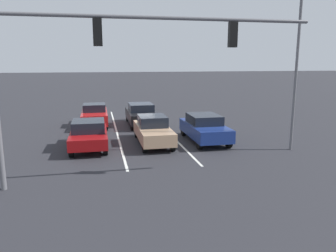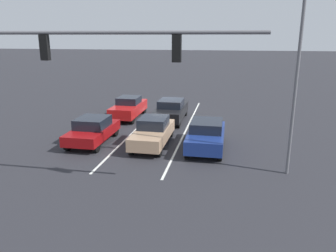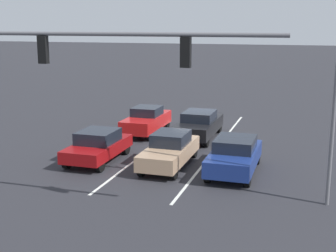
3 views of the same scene
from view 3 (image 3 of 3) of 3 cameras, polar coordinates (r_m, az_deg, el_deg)
name	(u,v)px [view 3 (image 3 of 3)]	position (r m, az deg, el deg)	size (l,w,h in m)	color
ground_plane	(198,135)	(27.68, 3.72, -1.06)	(240.00, 240.00, 0.00)	#28282D
lane_stripe_left_divider	(217,147)	(24.99, 6.03, -2.57)	(0.12, 16.95, 0.01)	silver
lane_stripe_center_divider	(159,143)	(25.80, -1.13, -2.03)	(0.12, 16.95, 0.01)	silver
car_navy_leftlane_front	(234,155)	(20.71, 8.11, -3.52)	(1.90, 4.43, 1.55)	navy
car_tan_midlane_front	(170,150)	(21.46, 0.22, -2.91)	(1.71, 4.60, 1.56)	tan
car_maroon_rightlane_front	(98,145)	(22.47, -8.54, -2.35)	(1.89, 4.19, 1.49)	maroon
car_red_rightlane_second	(147,120)	(27.83, -2.63, 0.71)	(1.75, 4.47, 1.59)	red
car_black_midlane_second	(199,124)	(26.62, 3.81, 0.19)	(1.89, 4.72, 1.57)	black
traffic_signal_gantry	(48,71)	(16.81, -14.43, 6.56)	(11.85, 0.37, 6.42)	slate
street_lamp_left_shoulder	(332,62)	(17.03, 19.38, 7.37)	(1.90, 0.24, 9.06)	slate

